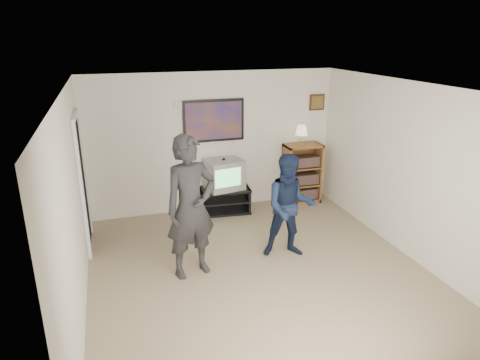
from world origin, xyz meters
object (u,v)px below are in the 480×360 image
media_stand (224,200)px  bookshelf (302,173)px  crt_television (224,174)px  person_tall (191,207)px  person_short (290,206)px

media_stand → bookshelf: bookshelf is taller
crt_television → person_tall: (-0.97, -1.90, 0.24)m
media_stand → person_short: 1.96m
crt_television → bookshelf: (1.56, 0.05, -0.15)m
media_stand → bookshelf: (1.56, 0.05, 0.34)m
media_stand → person_tall: bearing=-111.1°
crt_television → person_tall: size_ratio=0.32×
media_stand → bookshelf: size_ratio=0.85×
media_stand → person_short: person_short is taller
bookshelf → crt_television: bearing=-178.2°
media_stand → crt_television: size_ratio=1.54×
person_tall → bookshelf: bearing=22.3°
crt_television → person_short: 1.89m
bookshelf → media_stand: bearing=-178.2°
person_tall → person_short: (1.44, 0.07, -0.20)m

